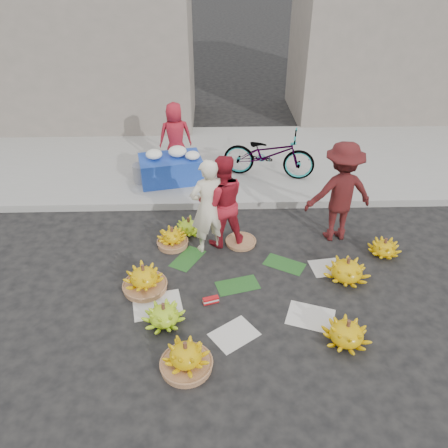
{
  "coord_description": "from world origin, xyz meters",
  "views": [
    {
      "loc": [
        -0.45,
        -5.33,
        4.49
      ],
      "look_at": [
        -0.29,
        0.48,
        0.7
      ],
      "focal_mm": 35.0,
      "sensor_mm": 36.0,
      "label": 1
    }
  ],
  "objects_px": {
    "banana_bunch_4": "(347,270)",
    "flower_table": "(171,167)",
    "banana_bunch_0": "(144,279)",
    "bicycle": "(269,154)",
    "vendor_cream": "(208,207)"
  },
  "relations": [
    {
      "from": "vendor_cream",
      "to": "flower_table",
      "type": "height_order",
      "value": "vendor_cream"
    },
    {
      "from": "banana_bunch_0",
      "to": "bicycle",
      "type": "height_order",
      "value": "bicycle"
    },
    {
      "from": "banana_bunch_0",
      "to": "vendor_cream",
      "type": "height_order",
      "value": "vendor_cream"
    },
    {
      "from": "banana_bunch_4",
      "to": "flower_table",
      "type": "relative_size",
      "value": 0.59
    },
    {
      "from": "bicycle",
      "to": "vendor_cream",
      "type": "bearing_deg",
      "value": 165.53
    },
    {
      "from": "banana_bunch_0",
      "to": "vendor_cream",
      "type": "xyz_separation_m",
      "value": [
        0.97,
        1.02,
        0.64
      ]
    },
    {
      "from": "banana_bunch_4",
      "to": "banana_bunch_0",
      "type": "bearing_deg",
      "value": -177.45
    },
    {
      "from": "vendor_cream",
      "to": "bicycle",
      "type": "distance_m",
      "value": 2.83
    },
    {
      "from": "flower_table",
      "to": "vendor_cream",
      "type": "bearing_deg",
      "value": -83.21
    },
    {
      "from": "banana_bunch_0",
      "to": "flower_table",
      "type": "height_order",
      "value": "flower_table"
    },
    {
      "from": "vendor_cream",
      "to": "flower_table",
      "type": "distance_m",
      "value": 2.51
    },
    {
      "from": "banana_bunch_0",
      "to": "banana_bunch_4",
      "type": "relative_size",
      "value": 0.78
    },
    {
      "from": "banana_bunch_4",
      "to": "vendor_cream",
      "type": "distance_m",
      "value": 2.42
    },
    {
      "from": "banana_bunch_4",
      "to": "flower_table",
      "type": "bearing_deg",
      "value": 132.49
    },
    {
      "from": "banana_bunch_4",
      "to": "vendor_cream",
      "type": "height_order",
      "value": "vendor_cream"
    }
  ]
}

